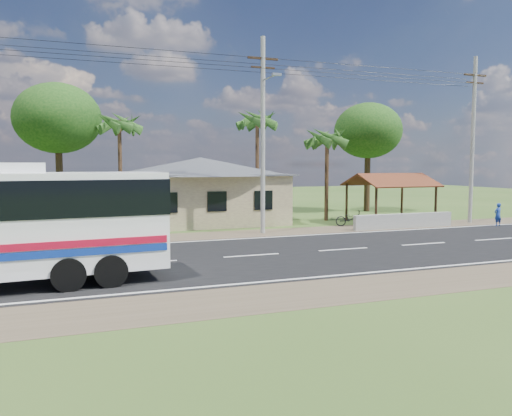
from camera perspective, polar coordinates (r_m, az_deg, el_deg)
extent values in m
plane|color=#314C1B|center=(21.54, -0.50, -5.49)|extent=(120.00, 120.00, 0.00)
cube|color=black|center=(21.54, -0.50, -5.47)|extent=(120.00, 10.00, 0.02)
cube|color=brown|center=(27.67, -5.05, -3.16)|extent=(120.00, 3.00, 0.01)
cube|color=brown|center=(15.72, 7.62, -9.48)|extent=(120.00, 3.00, 0.01)
cube|color=silver|center=(25.95, -4.01, -3.65)|extent=(120.00, 0.15, 0.01)
cube|color=silver|center=(17.28, 4.81, -8.06)|extent=(120.00, 0.15, 0.01)
cube|color=silver|center=(21.54, -0.50, -5.43)|extent=(120.00, 0.15, 0.01)
cube|color=#C9B986|center=(34.01, -6.31, 1.05)|extent=(10.00, 8.00, 3.20)
cube|color=#4C4F54|center=(33.94, -6.33, 3.83)|extent=(10.60, 8.60, 0.10)
pyramid|color=#4C4F54|center=(33.94, -6.35, 5.77)|extent=(12.40, 10.00, 1.20)
cube|color=black|center=(29.46, -10.10, 0.59)|extent=(1.20, 0.08, 1.20)
cube|color=black|center=(30.13, -4.47, 0.75)|extent=(1.20, 0.08, 1.20)
cube|color=black|center=(31.07, 0.86, 0.90)|extent=(1.20, 0.08, 1.20)
cylinder|color=#362213|center=(32.17, 13.56, 0.18)|extent=(0.16, 0.16, 2.60)
cylinder|color=#362213|center=(35.21, 10.31, 0.65)|extent=(0.16, 0.16, 2.60)
cylinder|color=#362213|center=(34.93, 19.85, 0.40)|extent=(0.16, 0.16, 2.60)
cylinder|color=#362213|center=(37.75, 16.34, 0.81)|extent=(0.16, 0.16, 2.60)
cube|color=#612617|center=(33.97, 16.19, 3.08)|extent=(5.20, 2.28, 0.90)
cube|color=#612617|center=(35.77, 14.10, 3.21)|extent=(5.20, 2.28, 0.90)
cube|color=#362213|center=(34.86, 15.13, 3.72)|extent=(5.20, 0.12, 0.12)
cube|color=#9E9E99|center=(32.10, 16.55, -1.42)|extent=(7.00, 0.30, 0.90)
cylinder|color=#9E9E99|center=(28.36, 0.78, 8.19)|extent=(0.26, 0.26, 11.00)
cube|color=#362213|center=(28.92, 0.79, 16.72)|extent=(1.80, 0.12, 0.12)
cube|color=#362213|center=(28.83, 0.79, 15.75)|extent=(1.40, 0.10, 0.10)
cylinder|color=#9E9E99|center=(36.52, 23.52, 7.06)|extent=(0.26, 0.26, 11.00)
cube|color=#362213|center=(36.95, 23.76, 13.73)|extent=(1.80, 0.12, 0.12)
cube|color=#362213|center=(36.88, 23.73, 12.97)|extent=(1.40, 0.10, 0.10)
cylinder|color=gray|center=(27.78, 1.55, 14.69)|extent=(0.08, 2.00, 0.08)
cube|color=gray|center=(26.87, 2.37, 15.02)|extent=(0.50, 0.18, 0.12)
cylinder|color=black|center=(27.13, -15.93, 16.89)|extent=(16.00, 0.02, 0.02)
cylinder|color=black|center=(32.29, 13.77, 14.99)|extent=(15.00, 0.02, 0.02)
cylinder|color=#47301E|center=(35.14, 8.08, 3.45)|extent=(0.28, 0.28, 6.00)
cylinder|color=#47301E|center=(37.80, 0.14, 4.74)|extent=(0.28, 0.28, 7.50)
cylinder|color=#47301E|center=(36.08, -15.25, 4.15)|extent=(0.28, 0.28, 7.00)
cylinder|color=#47301E|center=(37.97, -21.53, 3.22)|extent=(0.50, 0.50, 5.95)
ellipsoid|color=#10350E|center=(38.09, -21.73, 9.51)|extent=(6.00, 6.00, 4.92)
cylinder|color=#47301E|center=(42.76, 12.59, 3.37)|extent=(0.50, 0.50, 5.60)
ellipsoid|color=#10350E|center=(42.84, 12.69, 8.62)|extent=(5.60, 5.60, 4.59)
cylinder|color=black|center=(16.59, -20.66, -7.13)|extent=(1.08, 0.44, 1.06)
cylinder|color=black|center=(18.98, -21.08, -5.64)|extent=(1.08, 0.44, 1.06)
cylinder|color=black|center=(16.70, -16.27, -6.93)|extent=(1.08, 0.44, 1.06)
cylinder|color=black|center=(19.07, -17.25, -5.47)|extent=(1.08, 0.44, 1.06)
imported|color=black|center=(32.24, 10.79, -1.17)|extent=(2.03, 1.37, 1.01)
imported|color=#1B3C98|center=(35.28, 25.91, -0.68)|extent=(0.56, 0.38, 1.48)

